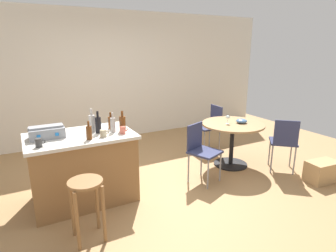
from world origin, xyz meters
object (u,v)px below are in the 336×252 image
at_px(kitchen_island, 83,168).
at_px(bottle_0, 89,132).
at_px(wine_glass, 228,117).
at_px(cup_0, 96,124).
at_px(dining_table, 232,133).
at_px(cup_3, 103,133).
at_px(folding_chair_far, 201,148).
at_px(wooden_stool, 86,196).
at_px(bottle_2, 92,123).
at_px(serving_bowl, 242,121).
at_px(bottle_4, 122,123).
at_px(folding_chair_left, 284,140).
at_px(bottle_3, 113,124).
at_px(folding_chair_near, 211,124).
at_px(toolbox, 47,132).
at_px(cup_2, 39,143).
at_px(cardboard_box, 322,171).
at_px(cup_1, 123,130).
at_px(bottle_1, 111,122).
at_px(bottle_5, 98,125).

height_order(kitchen_island, bottle_0, bottle_0).
bearing_deg(wine_glass, cup_0, 174.07).
xyz_separation_m(dining_table, cup_3, (-2.22, -0.19, 0.37)).
xyz_separation_m(folding_chair_far, cup_0, (-1.40, 0.47, 0.43)).
relative_size(wooden_stool, cup_3, 5.91).
bearing_deg(bottle_2, cup_3, -76.49).
bearing_deg(cup_0, bottle_0, -113.57).
distance_m(cup_0, serving_bowl, 2.36).
xyz_separation_m(bottle_4, cup_3, (-0.29, -0.13, -0.06)).
xyz_separation_m(folding_chair_far, bottle_4, (-1.14, 0.17, 0.48)).
height_order(folding_chair_left, bottle_2, bottle_2).
bearing_deg(bottle_3, folding_chair_left, -11.65).
height_order(folding_chair_near, toolbox, toolbox).
relative_size(kitchen_island, cup_2, 12.11).
xyz_separation_m(bottle_0, cardboard_box, (3.20, -0.91, -0.83)).
bearing_deg(cup_1, kitchen_island, 156.66).
bearing_deg(cup_3, folding_chair_far, -1.69).
bearing_deg(bottle_2, folding_chair_near, 15.51).
height_order(cup_0, cup_3, cup_0).
bearing_deg(kitchen_island, folding_chair_far, -8.81).
height_order(dining_table, cup_2, cup_2).
relative_size(kitchen_island, bottle_0, 5.86).
bearing_deg(bottle_3, cup_3, -140.01).
relative_size(bottle_2, cup_0, 2.63).
bearing_deg(wine_glass, dining_table, -10.66).
xyz_separation_m(kitchen_island, dining_table, (2.46, -0.02, 0.12)).
bearing_deg(bottle_1, bottle_5, -149.74).
bearing_deg(bottle_0, cup_1, 4.03).
distance_m(kitchen_island, toolbox, 0.64).
xyz_separation_m(kitchen_island, bottle_5, (0.23, -0.03, 0.56)).
distance_m(folding_chair_left, bottle_4, 2.58).
bearing_deg(folding_chair_far, dining_table, 16.53).
bearing_deg(folding_chair_left, cup_3, 171.83).
bearing_deg(serving_bowl, wooden_stool, -164.45).
bearing_deg(bottle_3, wine_glass, 2.17).
height_order(bottle_0, cup_0, bottle_0).
bearing_deg(bottle_1, folding_chair_left, -15.24).
distance_m(bottle_2, bottle_4, 0.39).
bearing_deg(toolbox, serving_bowl, -2.67).
xyz_separation_m(bottle_4, cup_1, (-0.04, -0.12, -0.06)).
distance_m(bottle_4, cup_3, 0.32).
height_order(wooden_stool, toolbox, toolbox).
xyz_separation_m(folding_chair_far, bottle_3, (-1.26, 0.18, 0.48)).
relative_size(folding_chair_far, cup_1, 8.09).
bearing_deg(folding_chair_near, wooden_stool, -150.07).
height_order(bottle_2, cup_1, bottle_2).
relative_size(toolbox, serving_bowl, 2.22).
distance_m(folding_chair_near, cup_1, 2.32).
height_order(bottle_5, cup_2, bottle_5).
xyz_separation_m(kitchen_island, cup_0, (0.26, 0.22, 0.50)).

